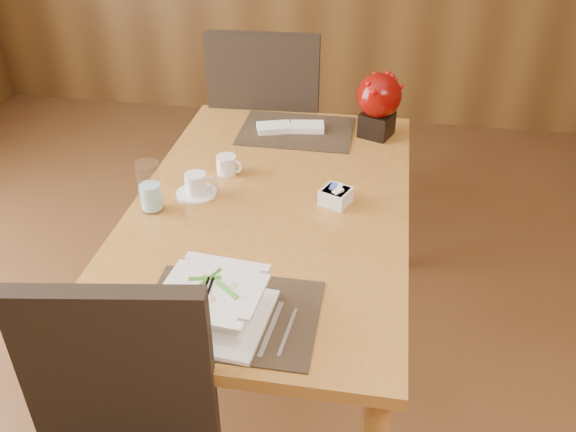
% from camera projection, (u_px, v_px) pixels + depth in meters
% --- Properties ---
extents(dining_table, '(0.90, 1.50, 0.75)m').
position_uv_depth(dining_table, '(271.00, 227.00, 2.06)').
color(dining_table, '#B07630').
rests_on(dining_table, ground).
extents(placemat_near, '(0.45, 0.33, 0.01)m').
position_uv_depth(placemat_near, '(230.00, 314.00, 1.55)').
color(placemat_near, black).
rests_on(placemat_near, dining_table).
extents(placemat_far, '(0.45, 0.33, 0.01)m').
position_uv_depth(placemat_far, '(297.00, 131.00, 2.46)').
color(placemat_far, black).
rests_on(placemat_far, dining_table).
extents(soup_setting, '(0.29, 0.29, 0.11)m').
position_uv_depth(soup_setting, '(214.00, 304.00, 1.51)').
color(soup_setting, white).
rests_on(soup_setting, dining_table).
extents(coffee_cup, '(0.14, 0.14, 0.08)m').
position_uv_depth(coffee_cup, '(196.00, 186.00, 2.04)').
color(coffee_cup, white).
rests_on(coffee_cup, dining_table).
extents(water_glass, '(0.10, 0.10, 0.17)m').
position_uv_depth(water_glass, '(150.00, 187.00, 1.93)').
color(water_glass, silver).
rests_on(water_glass, dining_table).
extents(creamer_jug, '(0.12, 0.12, 0.07)m').
position_uv_depth(creamer_jug, '(226.00, 165.00, 2.16)').
color(creamer_jug, white).
rests_on(creamer_jug, dining_table).
extents(sugar_caddy, '(0.11, 0.11, 0.05)m').
position_uv_depth(sugar_caddy, '(336.00, 196.00, 1.99)').
color(sugar_caddy, white).
rests_on(sugar_caddy, dining_table).
extents(berry_decor, '(0.17, 0.17, 0.25)m').
position_uv_depth(berry_decor, '(379.00, 101.00, 2.35)').
color(berry_decor, black).
rests_on(berry_decor, dining_table).
extents(napkins_far, '(0.28, 0.15, 0.02)m').
position_uv_depth(napkins_far, '(293.00, 127.00, 2.45)').
color(napkins_far, white).
rests_on(napkins_far, dining_table).
extents(bread_plate, '(0.15, 0.15, 0.01)m').
position_uv_depth(bread_plate, '(130.00, 308.00, 1.57)').
color(bread_plate, white).
rests_on(bread_plate, dining_table).
extents(far_chair, '(0.53, 0.53, 1.08)m').
position_uv_depth(far_chair, '(269.00, 125.00, 2.85)').
color(far_chair, black).
rests_on(far_chair, ground).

